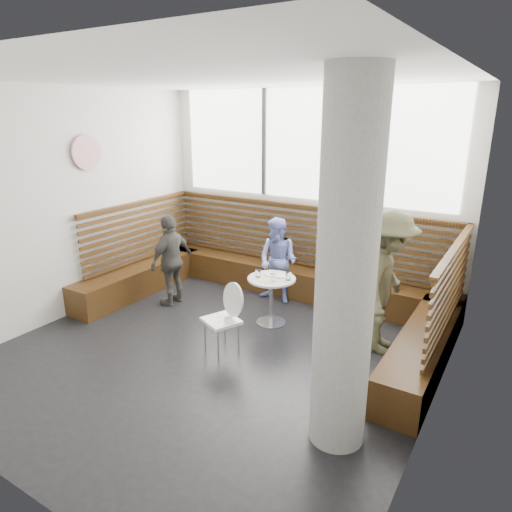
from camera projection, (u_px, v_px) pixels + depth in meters
The scene contains 15 objects.
room at pixel (210, 228), 5.14m from camera, with size 5.00×5.00×3.20m.
booth at pixel (283, 280), 6.93m from camera, with size 5.00×2.50×1.44m.
concrete_column at pixel (346, 273), 3.72m from camera, with size 0.50×0.50×3.20m, color gray.
wall_art at pixel (87, 152), 6.47m from camera, with size 0.50×0.50×0.03m, color white.
cafe_table at pixel (271, 291), 6.29m from camera, with size 0.66×0.66×0.68m.
cafe_chair at pixel (224, 312), 5.56m from camera, with size 0.42×0.41×0.88m.
adult_man at pixel (387, 283), 5.48m from camera, with size 1.15×0.66×1.78m, color #4E4D34.
child_back at pixel (278, 261), 7.00m from camera, with size 0.65×0.50×1.33m, color #8898EC.
child_left at pixel (172, 260), 6.92m from camera, with size 0.82×0.34×1.40m, color #494742.
plate_near at pixel (270, 274), 6.36m from camera, with size 0.18×0.18×0.01m, color white.
plate_far at pixel (281, 275), 6.31m from camera, with size 0.21×0.21×0.01m, color white.
glass_left at pixel (258, 273), 6.26m from camera, with size 0.07×0.07×0.11m, color white.
glass_mid at pixel (273, 277), 6.10m from camera, with size 0.07×0.07×0.10m, color white.
glass_right at pixel (288, 276), 6.15m from camera, with size 0.08×0.08×0.12m, color white.
menu_card at pixel (266, 281), 6.10m from camera, with size 0.19×0.13×0.00m, color #A5C64C.
Camera 1 is at (3.06, -3.97, 2.86)m, focal length 32.00 mm.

